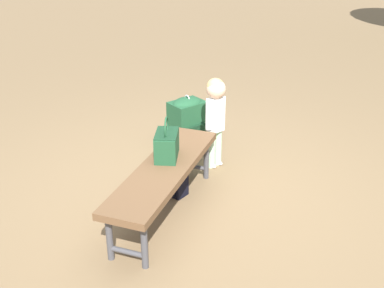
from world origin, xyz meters
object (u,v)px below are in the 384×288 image
backpack_large (187,122)px  backpack_small (175,178)px  handbag (167,144)px  park_bench (164,173)px  child_standing (215,109)px

backpack_large → backpack_small: size_ratio=1.83×
backpack_large → handbag: bearing=-163.3°
park_bench → backpack_small: bearing=10.8°
handbag → child_standing: size_ratio=0.40×
park_bench → backpack_small: park_bench is taller
park_bench → handbag: 0.25m
park_bench → backpack_large: 1.32m
handbag → child_standing: (0.82, -0.11, 0.04)m
handbag → child_standing: 0.83m
child_standing → handbag: bearing=172.5°
park_bench → backpack_small: (0.31, 0.06, -0.23)m
park_bench → handbag: handbag is taller
child_standing → backpack_large: 0.60m
handbag → backpack_small: handbag is taller
handbag → backpack_small: size_ratio=1.10×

